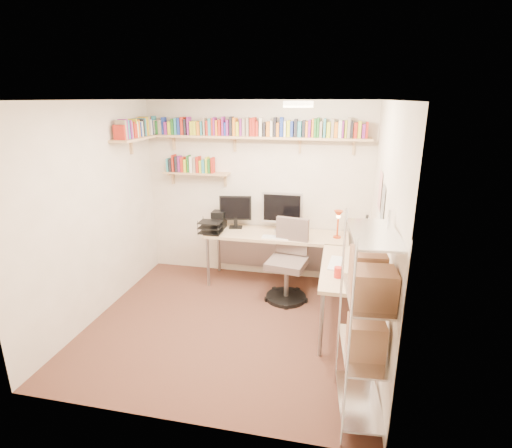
# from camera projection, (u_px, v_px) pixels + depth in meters

# --- Properties ---
(ground) EXTENTS (3.20, 3.20, 0.00)m
(ground) POSITION_uv_depth(u_px,v_px,m) (230.00, 324.00, 4.65)
(ground) COLOR #4D2B21
(ground) RESTS_ON ground
(room_shell) EXTENTS (3.24, 3.04, 2.52)m
(room_shell) POSITION_uv_depth(u_px,v_px,m) (227.00, 195.00, 4.18)
(room_shell) COLOR beige
(room_shell) RESTS_ON ground
(wall_shelves) EXTENTS (3.12, 1.09, 0.80)m
(wall_shelves) POSITION_uv_depth(u_px,v_px,m) (222.00, 136.00, 5.32)
(wall_shelves) COLOR tan
(wall_shelves) RESTS_ON ground
(corner_desk) EXTENTS (2.30, 1.91, 1.30)m
(corner_desk) POSITION_uv_depth(u_px,v_px,m) (284.00, 241.00, 5.20)
(corner_desk) COLOR #DAB48D
(corner_desk) RESTS_ON ground
(office_chair) EXTENTS (0.56, 0.57, 1.05)m
(office_chair) POSITION_uv_depth(u_px,v_px,m) (288.00, 266.00, 5.16)
(office_chair) COLOR black
(office_chair) RESTS_ON ground
(wire_rack) EXTENTS (0.42, 0.75, 1.68)m
(wire_rack) POSITION_uv_depth(u_px,v_px,m) (368.00, 303.00, 3.02)
(wire_rack) COLOR silver
(wire_rack) RESTS_ON ground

